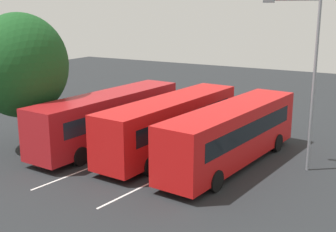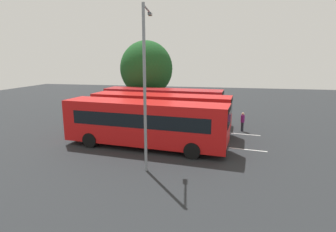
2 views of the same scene
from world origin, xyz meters
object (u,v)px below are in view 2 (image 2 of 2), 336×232
object	(u,v)px
street_lamp	(145,79)
bus_center_left	(161,112)
bus_far_left	(145,123)
pedestrian	(243,120)
bus_center_right	(163,104)
depot_tree	(146,69)

from	to	relation	value
street_lamp	bus_center_left	bearing A→B (deg)	-0.48
bus_far_left	pedestrian	world-z (taller)	bus_far_left
bus_center_left	pedestrian	distance (m)	7.05
bus_far_left	bus_center_left	size ratio (longest dim) A/B	1.00
pedestrian	street_lamp	world-z (taller)	street_lamp
bus_center_right	depot_tree	xyz separation A→B (m)	(-2.87, 4.15, 3.21)
bus_center_left	depot_tree	distance (m)	9.49
pedestrian	depot_tree	world-z (taller)	depot_tree
bus_center_right	pedestrian	distance (m)	7.73
street_lamp	bus_far_left	bearing A→B (deg)	10.38
pedestrian	bus_far_left	bearing A→B (deg)	9.88
bus_center_left	depot_tree	bearing A→B (deg)	117.95
pedestrian	depot_tree	distance (m)	12.67
bus_center_right	pedestrian	xyz separation A→B (m)	(7.40, -2.05, -0.83)
bus_far_left	bus_center_right	world-z (taller)	same
bus_far_left	bus_center_right	xyz separation A→B (m)	(-0.49, 7.90, 0.00)
bus_center_right	street_lamp	distance (m)	12.01
bus_far_left	bus_center_left	distance (m)	3.88
street_lamp	depot_tree	size ratio (longest dim) A/B	1.09
bus_center_left	street_lamp	bearing A→B (deg)	-78.20
depot_tree	pedestrian	bearing A→B (deg)	-31.12
bus_center_right	depot_tree	distance (m)	5.99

